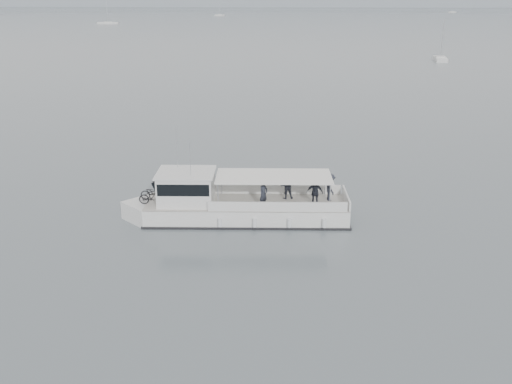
{
  "coord_description": "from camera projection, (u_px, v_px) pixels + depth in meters",
  "views": [
    {
      "loc": [
        3.6,
        -29.0,
        11.65
      ],
      "look_at": [
        1.18,
        -0.23,
        1.6
      ],
      "focal_mm": 40.0,
      "sensor_mm": 36.0,
      "label": 1
    }
  ],
  "objects": [
    {
      "name": "tour_boat",
      "position": [
        227.0,
        205.0,
        30.87
      ],
      "size": [
        12.45,
        3.74,
        5.19
      ],
      "rotation": [
        0.0,
        0.0,
        0.07
      ],
      "color": "white",
      "rests_on": "ground"
    },
    {
      "name": "ground",
      "position": [
        235.0,
        217.0,
        31.41
      ],
      "size": [
        1400.0,
        1400.0,
        0.0
      ],
      "primitive_type": "plane",
      "color": "slate",
      "rests_on": "ground"
    },
    {
      "name": "moored_fleet",
      "position": [
        251.0,
        23.0,
        233.81
      ],
      "size": [
        410.78,
        353.26,
        10.57
      ],
      "color": "white",
      "rests_on": "ground"
    }
  ]
}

